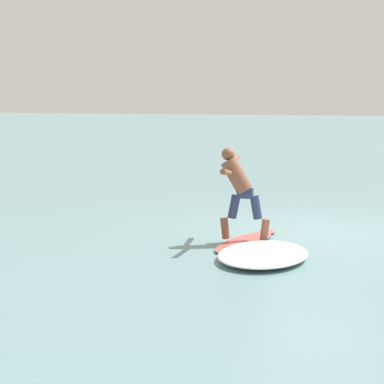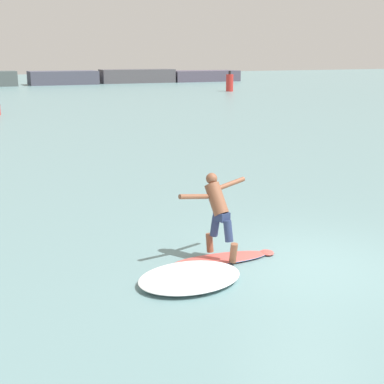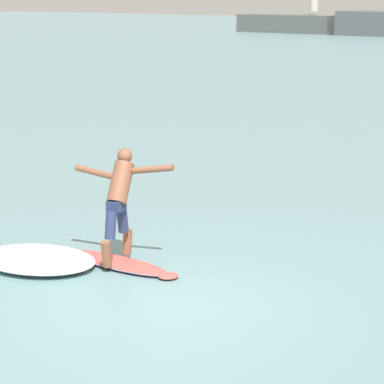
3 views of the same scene
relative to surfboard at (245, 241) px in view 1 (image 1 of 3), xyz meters
name	(u,v)px [view 1 (image 1 of 3)]	position (x,y,z in m)	size (l,w,h in m)	color
ground_plane	(316,233)	(1.37, -0.89, -0.04)	(200.00, 200.00, 0.00)	slate
surfboard	(245,241)	(0.00, 0.00, 0.00)	(2.06, 0.75, 0.21)	#D75048
surfer	(238,186)	(-0.06, 0.12, 0.95)	(1.51, 0.88, 1.56)	brown
wave_foam_at_tail	(263,254)	(-0.98, -0.63, 0.05)	(1.85, 1.40, 0.17)	white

